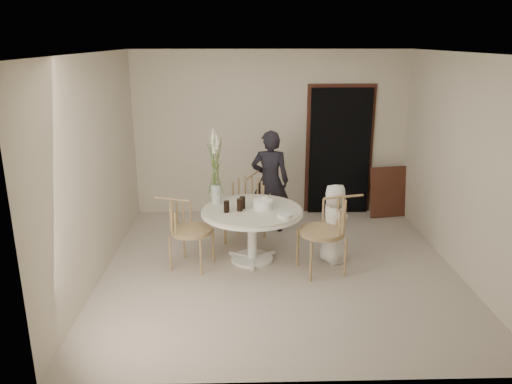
{
  "coord_description": "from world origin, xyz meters",
  "views": [
    {
      "loc": [
        -0.47,
        -5.9,
        2.86
      ],
      "look_at": [
        -0.3,
        0.3,
        0.94
      ],
      "focal_mm": 35.0,
      "sensor_mm": 36.0,
      "label": 1
    }
  ],
  "objects_px": {
    "chair_left": "(182,223)",
    "boy": "(334,224)",
    "girl": "(270,181)",
    "birthday_cake": "(263,204)",
    "chair_right": "(333,223)",
    "chair_far": "(249,198)",
    "flower_vase": "(216,168)",
    "table": "(252,217)"
  },
  "relations": [
    {
      "from": "chair_right",
      "to": "birthday_cake",
      "type": "relative_size",
      "value": 3.97
    },
    {
      "from": "table",
      "to": "chair_right",
      "type": "relative_size",
      "value": 1.33
    },
    {
      "from": "table",
      "to": "girl",
      "type": "height_order",
      "value": "girl"
    },
    {
      "from": "chair_left",
      "to": "boy",
      "type": "height_order",
      "value": "boy"
    },
    {
      "from": "chair_far",
      "to": "chair_left",
      "type": "distance_m",
      "value": 1.26
    },
    {
      "from": "chair_far",
      "to": "chair_right",
      "type": "bearing_deg",
      "value": -23.52
    },
    {
      "from": "chair_far",
      "to": "boy",
      "type": "bearing_deg",
      "value": -14.26
    },
    {
      "from": "chair_right",
      "to": "flower_vase",
      "type": "xyz_separation_m",
      "value": [
        -1.48,
        0.56,
        0.57
      ]
    },
    {
      "from": "chair_right",
      "to": "boy",
      "type": "bearing_deg",
      "value": 150.68
    },
    {
      "from": "table",
      "to": "chair_right",
      "type": "xyz_separation_m",
      "value": [
        1.0,
        -0.32,
        0.03
      ]
    },
    {
      "from": "boy",
      "to": "birthday_cake",
      "type": "bearing_deg",
      "value": 72.23
    },
    {
      "from": "chair_far",
      "to": "table",
      "type": "bearing_deg",
      "value": -64.23
    },
    {
      "from": "flower_vase",
      "to": "chair_left",
      "type": "bearing_deg",
      "value": -139.76
    },
    {
      "from": "chair_right",
      "to": "birthday_cake",
      "type": "xyz_separation_m",
      "value": [
        -0.86,
        0.31,
        0.14
      ]
    },
    {
      "from": "table",
      "to": "flower_vase",
      "type": "bearing_deg",
      "value": 152.46
    },
    {
      "from": "table",
      "to": "girl",
      "type": "xyz_separation_m",
      "value": [
        0.3,
        1.12,
        0.17
      ]
    },
    {
      "from": "table",
      "to": "chair_left",
      "type": "height_order",
      "value": "chair_left"
    },
    {
      "from": "chair_far",
      "to": "flower_vase",
      "type": "relative_size",
      "value": 0.93
    },
    {
      "from": "girl",
      "to": "birthday_cake",
      "type": "xyz_separation_m",
      "value": [
        -0.15,
        -1.12,
        0.01
      ]
    },
    {
      "from": "chair_left",
      "to": "birthday_cake",
      "type": "height_order",
      "value": "chair_left"
    },
    {
      "from": "chair_left",
      "to": "birthday_cake",
      "type": "distance_m",
      "value": 1.08
    },
    {
      "from": "girl",
      "to": "flower_vase",
      "type": "bearing_deg",
      "value": 54.72
    },
    {
      "from": "girl",
      "to": "birthday_cake",
      "type": "relative_size",
      "value": 6.24
    },
    {
      "from": "chair_far",
      "to": "boy",
      "type": "relative_size",
      "value": 0.9
    },
    {
      "from": "chair_left",
      "to": "girl",
      "type": "bearing_deg",
      "value": -25.91
    },
    {
      "from": "table",
      "to": "chair_right",
      "type": "distance_m",
      "value": 1.05
    },
    {
      "from": "table",
      "to": "boy",
      "type": "relative_size",
      "value": 1.24
    },
    {
      "from": "girl",
      "to": "chair_right",
      "type": "bearing_deg",
      "value": 122.56
    },
    {
      "from": "birthday_cake",
      "to": "chair_far",
      "type": "bearing_deg",
      "value": 102.73
    },
    {
      "from": "chair_right",
      "to": "table",
      "type": "bearing_deg",
      "value": -121.72
    },
    {
      "from": "boy",
      "to": "flower_vase",
      "type": "relative_size",
      "value": 1.04
    },
    {
      "from": "chair_far",
      "to": "chair_right",
      "type": "xyz_separation_m",
      "value": [
        1.04,
        -1.1,
        0.03
      ]
    },
    {
      "from": "chair_far",
      "to": "girl",
      "type": "relative_size",
      "value": 0.61
    },
    {
      "from": "chair_far",
      "to": "flower_vase",
      "type": "distance_m",
      "value": 0.92
    },
    {
      "from": "boy",
      "to": "birthday_cake",
      "type": "height_order",
      "value": "boy"
    },
    {
      "from": "girl",
      "to": "flower_vase",
      "type": "xyz_separation_m",
      "value": [
        -0.77,
        -0.87,
        0.43
      ]
    },
    {
      "from": "flower_vase",
      "to": "table",
      "type": "bearing_deg",
      "value": -27.54
    },
    {
      "from": "chair_right",
      "to": "flower_vase",
      "type": "distance_m",
      "value": 1.68
    },
    {
      "from": "boy",
      "to": "birthday_cake",
      "type": "distance_m",
      "value": 0.97
    },
    {
      "from": "chair_far",
      "to": "chair_left",
      "type": "relative_size",
      "value": 1.05
    },
    {
      "from": "chair_right",
      "to": "birthday_cake",
      "type": "height_order",
      "value": "chair_right"
    },
    {
      "from": "chair_left",
      "to": "girl",
      "type": "relative_size",
      "value": 0.58
    }
  ]
}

